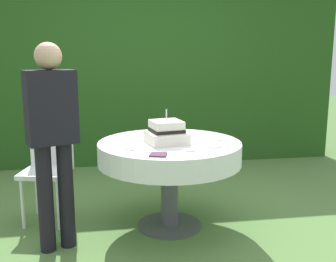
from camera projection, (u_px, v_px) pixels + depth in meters
The scene contains 11 objects.
ground_plane at pixel (169, 226), 3.58m from camera, with size 20.00×20.00×0.00m, color #547A3D.
foliage_hedge at pixel (143, 80), 5.56m from camera, with size 5.41×0.44×2.32m, color #234C19.
cake_table at pixel (170, 154), 3.45m from camera, with size 1.23×1.23×0.77m.
wedding_cake at pixel (167, 133), 3.36m from camera, with size 0.37×0.37×0.29m.
serving_plate_near at pixel (133, 148), 3.17m from camera, with size 0.12×0.12×0.01m, color white.
serving_plate_far at pixel (215, 139), 3.51m from camera, with size 0.14×0.14×0.01m, color white.
serving_plate_left at pixel (214, 146), 3.25m from camera, with size 0.14×0.14×0.01m, color white.
serving_plate_right at pixel (190, 150), 3.12m from camera, with size 0.11×0.11×0.01m, color white.
napkin_stack at pixel (158, 155), 2.97m from camera, with size 0.12×0.12×0.01m, color #4C2D47.
garden_chair at pixel (48, 162), 3.65m from camera, with size 0.48×0.48×0.89m.
standing_person at pixel (52, 133), 3.00m from camera, with size 0.41×0.32×1.60m.
Camera 1 is at (-0.55, -3.30, 1.52)m, focal length 42.69 mm.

